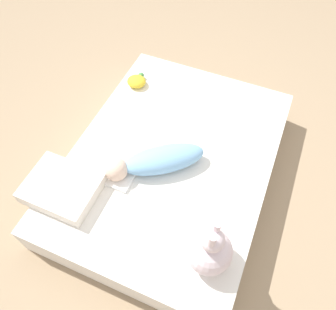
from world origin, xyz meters
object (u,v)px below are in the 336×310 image
bunny_plush (209,250)px  turtle_plush (137,81)px  swaddled_baby (155,161)px  pillow (62,188)px

bunny_plush → turtle_plush: 1.22m
swaddled_baby → bunny_plush: size_ratio=1.44×
swaddled_baby → bunny_plush: 0.56m
swaddled_baby → bunny_plush: bearing=101.9°
bunny_plush → turtle_plush: bunny_plush is taller
pillow → turtle_plush: pillow is taller
pillow → bunny_plush: 0.81m
pillow → turtle_plush: size_ratio=2.50×
pillow → bunny_plush: (-0.04, -0.81, 0.08)m
swaddled_baby → turtle_plush: bearing=-92.8°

